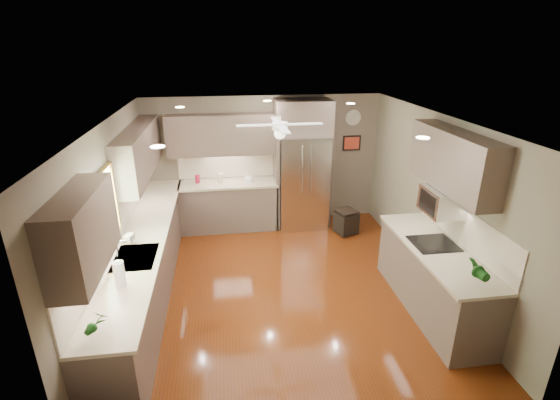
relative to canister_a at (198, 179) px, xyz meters
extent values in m
plane|color=#4B240A|center=(1.29, -2.24, -1.02)|extent=(5.00, 5.00, 0.00)
plane|color=white|center=(1.29, -2.24, 1.48)|extent=(5.00, 5.00, 0.00)
plane|color=#6C6252|center=(1.29, 0.26, 0.23)|extent=(4.50, 0.00, 4.50)
plane|color=#6C6252|center=(1.29, -4.74, 0.23)|extent=(4.50, 0.00, 4.50)
plane|color=#6C6252|center=(-0.96, -2.24, 0.23)|extent=(0.00, 5.00, 5.00)
plane|color=#6C6252|center=(3.54, -2.24, 0.23)|extent=(0.00, 5.00, 5.00)
cylinder|color=maroon|center=(0.00, 0.00, 0.00)|extent=(0.10, 0.10, 0.14)
cylinder|color=#BFBB8F|center=(0.44, -0.01, 0.01)|extent=(0.11, 0.11, 0.16)
imported|color=white|center=(-0.77, -2.38, 0.02)|extent=(0.11, 0.12, 0.20)
imported|color=#174E16|center=(-0.68, -4.20, 0.07)|extent=(0.19, 0.15, 0.30)
imported|color=#174E16|center=(3.19, -3.88, 0.09)|extent=(0.20, 0.16, 0.34)
imported|color=#BFBB8F|center=(0.96, -0.08, -0.06)|extent=(0.25, 0.25, 0.05)
cube|color=#50413A|center=(-0.66, -2.09, -0.57)|extent=(0.60, 4.70, 0.90)
cube|color=#B8AD94|center=(-0.65, -2.09, -0.10)|extent=(0.65, 4.70, 0.04)
cube|color=beige|center=(-0.95, -2.09, 0.18)|extent=(0.02, 4.70, 0.50)
cube|color=#50413A|center=(0.56, -0.04, -0.57)|extent=(1.85, 0.60, 0.90)
cube|color=#B8AD94|center=(0.56, -0.06, -0.10)|extent=(1.85, 0.65, 0.04)
cube|color=beige|center=(0.56, 0.25, 0.18)|extent=(1.85, 0.02, 0.50)
cube|color=#50413A|center=(-0.80, -3.84, 0.81)|extent=(0.33, 1.20, 0.75)
cube|color=#50413A|center=(-0.80, -0.94, 0.81)|extent=(0.33, 2.40, 0.75)
cube|color=#50413A|center=(0.56, 0.09, 0.81)|extent=(2.15, 0.33, 0.75)
cube|color=#50413A|center=(3.37, -2.79, 1.01)|extent=(0.33, 1.70, 0.75)
cube|color=#BFF2B2|center=(-0.95, -2.74, 0.53)|extent=(0.01, 1.00, 0.80)
cube|color=olive|center=(-0.92, -2.74, 0.96)|extent=(0.05, 1.12, 0.06)
cube|color=olive|center=(-0.92, -2.74, 0.10)|extent=(0.05, 1.12, 0.06)
cube|color=olive|center=(-0.92, -3.27, 0.53)|extent=(0.05, 0.06, 0.80)
cube|color=olive|center=(-0.92, -2.21, 0.53)|extent=(0.05, 0.06, 0.80)
cube|color=silver|center=(-0.64, -2.74, -0.09)|extent=(0.50, 0.70, 0.03)
cube|color=#262626|center=(-0.64, -2.74, -0.13)|extent=(0.44, 0.62, 0.05)
cylinder|color=silver|center=(-0.84, -2.74, 0.03)|extent=(0.02, 0.02, 0.24)
cylinder|color=silver|center=(-0.78, -2.74, 0.15)|extent=(0.16, 0.02, 0.02)
cube|color=silver|center=(1.99, -0.10, -0.11)|extent=(0.92, 0.72, 1.82)
cube|color=black|center=(1.99, -0.44, -0.36)|extent=(0.88, 0.02, 0.02)
cube|color=black|center=(1.99, -0.45, 0.23)|extent=(0.01, 0.02, 1.00)
cylinder|color=silver|center=(1.91, -0.48, 0.23)|extent=(0.02, 0.02, 0.90)
cylinder|color=silver|center=(2.07, -0.48, 0.23)|extent=(0.02, 0.02, 0.90)
cube|color=#50413A|center=(1.99, -0.04, 1.12)|extent=(1.04, 0.60, 0.63)
cube|color=#50413A|center=(1.49, -0.04, -0.11)|extent=(0.06, 0.60, 1.82)
cube|color=#50413A|center=(2.49, -0.04, -0.11)|extent=(0.06, 0.60, 1.82)
cube|color=#50413A|center=(3.21, -3.04, -0.57)|extent=(0.65, 2.20, 0.90)
cube|color=#B8AD94|center=(3.20, -3.04, -0.10)|extent=(0.70, 2.20, 0.04)
cube|color=beige|center=(3.53, -3.04, 0.18)|extent=(0.02, 2.20, 0.50)
cube|color=black|center=(3.20, -2.94, -0.08)|extent=(0.56, 0.52, 0.01)
cube|color=silver|center=(3.32, -2.79, 0.46)|extent=(0.42, 0.55, 0.34)
cube|color=black|center=(3.11, -2.79, 0.46)|extent=(0.02, 0.40, 0.26)
cylinder|color=white|center=(1.29, -1.94, 1.44)|extent=(0.03, 0.03, 0.08)
cylinder|color=white|center=(1.29, -1.94, 1.34)|extent=(0.22, 0.22, 0.10)
sphere|color=white|center=(1.29, -1.94, 1.24)|extent=(0.16, 0.16, 0.16)
cube|color=white|center=(1.64, -1.94, 1.36)|extent=(0.48, 0.11, 0.01)
cube|color=white|center=(1.29, -1.59, 1.36)|extent=(0.11, 0.48, 0.01)
cube|color=white|center=(0.94, -1.94, 1.36)|extent=(0.48, 0.11, 0.01)
cube|color=white|center=(1.29, -2.29, 1.36)|extent=(0.11, 0.48, 0.01)
cylinder|color=white|center=(-0.11, -0.94, 1.47)|extent=(0.14, 0.14, 0.01)
cylinder|color=white|center=(2.59, -0.94, 1.47)|extent=(0.14, 0.14, 0.01)
cylinder|color=white|center=(-0.11, -3.44, 1.47)|extent=(0.14, 0.14, 0.01)
cylinder|color=white|center=(2.59, -3.44, 1.47)|extent=(0.14, 0.14, 0.01)
cylinder|color=white|center=(1.29, -0.44, 1.47)|extent=(0.14, 0.14, 0.01)
cylinder|color=white|center=(3.04, 0.24, 1.03)|extent=(0.30, 0.03, 0.30)
cylinder|color=silver|center=(3.04, 0.23, 1.03)|extent=(0.29, 0.00, 0.29)
cube|color=black|center=(3.04, 0.24, 0.53)|extent=(0.36, 0.03, 0.30)
cube|color=#BE3C26|center=(3.04, 0.22, 0.53)|extent=(0.30, 0.01, 0.24)
cube|color=black|center=(2.75, -0.63, -0.80)|extent=(0.46, 0.46, 0.40)
cube|color=black|center=(2.75, -0.63, -0.56)|extent=(0.43, 0.43, 0.03)
cylinder|color=white|center=(-0.68, -3.36, 0.06)|extent=(0.12, 0.12, 0.28)
cylinder|color=silver|center=(-0.68, -3.36, 0.07)|extent=(0.02, 0.02, 0.30)
camera|label=1|loc=(0.51, -7.37, 2.42)|focal=26.00mm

